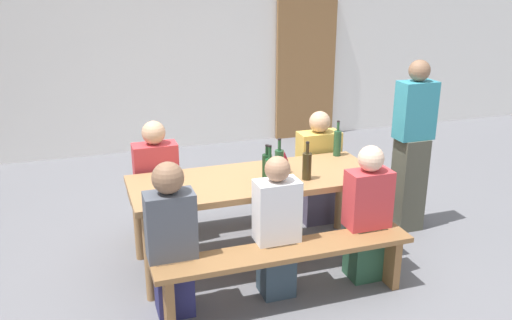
{
  "coord_description": "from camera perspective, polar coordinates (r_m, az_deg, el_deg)",
  "views": [
    {
      "loc": [
        -1.32,
        -3.93,
        2.32
      ],
      "look_at": [
        0.0,
        0.0,
        0.9
      ],
      "focal_mm": 38.2,
      "sensor_mm": 36.0,
      "label": 1
    }
  ],
  "objects": [
    {
      "name": "ground_plane",
      "position": [
        4.76,
        0.0,
        -10.31
      ],
      "size": [
        24.0,
        24.0,
        0.0
      ],
      "primitive_type": "plane",
      "color": "slate"
    },
    {
      "name": "seated_guest_far_1",
      "position": [
        5.27,
        6.5,
        -1.14
      ],
      "size": [
        0.4,
        0.24,
        1.11
      ],
      "rotation": [
        0.0,
        0.0,
        -1.57
      ],
      "color": "#524A63",
      "rests_on": "ground"
    },
    {
      "name": "wine_bottle_3",
      "position": [
        4.3,
        1.16,
        -0.8
      ],
      "size": [
        0.08,
        0.08,
        0.31
      ],
      "color": "#143319",
      "rests_on": "tasting_table"
    },
    {
      "name": "seated_guest_near_2",
      "position": [
        4.36,
        11.54,
        -5.8
      ],
      "size": [
        0.34,
        0.24,
        1.11
      ],
      "rotation": [
        0.0,
        0.0,
        1.57
      ],
      "color": "#29533A",
      "rests_on": "ground"
    },
    {
      "name": "seated_guest_near_1",
      "position": [
        4.06,
        2.18,
        -7.39
      ],
      "size": [
        0.32,
        0.24,
        1.1
      ],
      "rotation": [
        0.0,
        0.0,
        1.57
      ],
      "color": "#30414F",
      "rests_on": "ground"
    },
    {
      "name": "wine_bottle_0",
      "position": [
        4.38,
        5.35,
        -0.57
      ],
      "size": [
        0.07,
        0.07,
        0.32
      ],
      "color": "#332814",
      "rests_on": "tasting_table"
    },
    {
      "name": "back_wall",
      "position": [
        7.55,
        -8.64,
        13.23
      ],
      "size": [
        14.0,
        0.2,
        3.2
      ],
      "primitive_type": "cube",
      "color": "white",
      "rests_on": "ground"
    },
    {
      "name": "standing_host",
      "position": [
        5.22,
        16.0,
        1.04
      ],
      "size": [
        0.34,
        0.24,
        1.61
      ],
      "rotation": [
        0.0,
        0.0,
        3.14
      ],
      "color": "#4A4A3C",
      "rests_on": "ground"
    },
    {
      "name": "bench_far",
      "position": [
        5.2,
        -2.42,
        -3.36
      ],
      "size": [
        1.94,
        0.3,
        0.45
      ],
      "color": "olive",
      "rests_on": "ground"
    },
    {
      "name": "wine_bottle_2",
      "position": [
        4.15,
        1.44,
        -1.41
      ],
      "size": [
        0.07,
        0.07,
        0.36
      ],
      "color": "#194723",
      "rests_on": "tasting_table"
    },
    {
      "name": "wooden_door",
      "position": [
        8.04,
        5.25,
        9.74
      ],
      "size": [
        0.9,
        0.06,
        2.1
      ],
      "primitive_type": "cube",
      "color": "olive",
      "rests_on": "ground"
    },
    {
      "name": "wine_glass_1",
      "position": [
        4.6,
        1.24,
        0.42
      ],
      "size": [
        0.07,
        0.07,
        0.17
      ],
      "color": "silver",
      "rests_on": "tasting_table"
    },
    {
      "name": "wine_bottle_4",
      "position": [
        4.99,
        8.52,
        1.82
      ],
      "size": [
        0.07,
        0.07,
        0.33
      ],
      "color": "#234C2D",
      "rests_on": "tasting_table"
    },
    {
      "name": "wine_glass_0",
      "position": [
        4.57,
        3.01,
        0.28
      ],
      "size": [
        0.07,
        0.07,
        0.17
      ],
      "color": "silver",
      "rests_on": "tasting_table"
    },
    {
      "name": "tasting_table",
      "position": [
        4.47,
        0.0,
        -2.79
      ],
      "size": [
        2.04,
        0.78,
        0.75
      ],
      "color": "#9E7247",
      "rests_on": "ground"
    },
    {
      "name": "wine_bottle_1",
      "position": [
        4.48,
        2.44,
        -0.13
      ],
      "size": [
        0.07,
        0.07,
        0.31
      ],
      "color": "#234C2D",
      "rests_on": "tasting_table"
    },
    {
      "name": "bench_near",
      "position": [
        4.02,
        3.18,
        -10.43
      ],
      "size": [
        1.94,
        0.3,
        0.45
      ],
      "color": "olive",
      "rests_on": "ground"
    },
    {
      "name": "seated_guest_near_0",
      "position": [
        3.86,
        -8.84,
        -8.49
      ],
      "size": [
        0.34,
        0.24,
        1.15
      ],
      "rotation": [
        0.0,
        0.0,
        1.57
      ],
      "color": "navy",
      "rests_on": "ground"
    },
    {
      "name": "seated_guest_far_0",
      "position": [
        4.85,
        -10.32,
        -2.88
      ],
      "size": [
        0.38,
        0.24,
        1.15
      ],
      "rotation": [
        0.0,
        0.0,
        -1.57
      ],
      "color": "#3D543D",
      "rests_on": "ground"
    }
  ]
}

